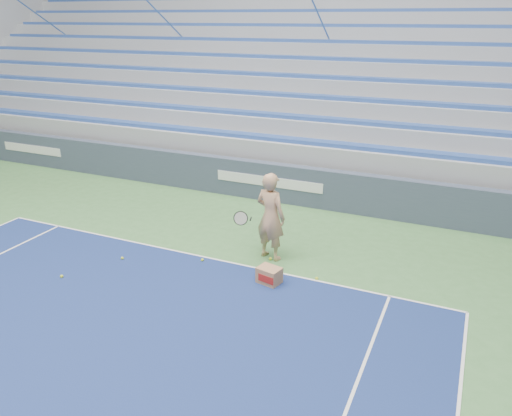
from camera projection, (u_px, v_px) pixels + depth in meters
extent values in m
cube|color=white|center=(200.00, 256.00, 10.98)|extent=(10.97, 0.05, 0.00)
cube|color=#3A4458|center=(270.00, 182.00, 14.19)|extent=(30.00, 0.30, 1.10)
cube|color=white|center=(32.00, 149.00, 17.48)|extent=(2.60, 0.02, 0.28)
cube|color=white|center=(268.00, 182.00, 14.04)|extent=(3.20, 0.02, 0.28)
cube|color=#979AA0|center=(319.00, 146.00, 18.07)|extent=(30.00, 8.50, 1.10)
cube|color=#979AA0|center=(320.00, 124.00, 17.78)|extent=(30.00, 8.50, 0.50)
cube|color=#2B4C9E|center=(280.00, 139.00, 14.37)|extent=(29.60, 0.42, 0.11)
cube|color=#979AA0|center=(324.00, 108.00, 17.96)|extent=(30.00, 7.65, 0.50)
cube|color=#2B4C9E|center=(291.00, 116.00, 14.92)|extent=(29.60, 0.42, 0.11)
cube|color=#979AA0|center=(328.00, 93.00, 18.15)|extent=(30.00, 6.80, 0.50)
cube|color=#2B4C9E|center=(301.00, 96.00, 15.46)|extent=(29.60, 0.42, 0.11)
cube|color=#979AA0|center=(332.00, 77.00, 18.33)|extent=(30.00, 5.95, 0.50)
cube|color=#2B4C9E|center=(310.00, 76.00, 16.01)|extent=(29.60, 0.42, 0.11)
cube|color=#979AA0|center=(336.00, 62.00, 18.51)|extent=(30.00, 5.10, 0.50)
cube|color=#2B4C9E|center=(319.00, 58.00, 16.55)|extent=(29.60, 0.42, 0.11)
cube|color=#979AA0|center=(340.00, 48.00, 18.69)|extent=(30.00, 4.25, 0.50)
cube|color=#2B4C9E|center=(327.00, 41.00, 17.09)|extent=(29.60, 0.42, 0.11)
cube|color=#979AA0|center=(343.00, 33.00, 18.88)|extent=(30.00, 3.40, 0.50)
cube|color=#2B4C9E|center=(334.00, 25.00, 17.64)|extent=(29.60, 0.42, 0.11)
cube|color=#979AA0|center=(347.00, 19.00, 19.06)|extent=(30.00, 2.55, 0.50)
cube|color=#2B4C9E|center=(342.00, 10.00, 18.18)|extent=(29.60, 0.42, 0.11)
cube|color=#979AA0|center=(351.00, 5.00, 19.24)|extent=(30.00, 1.70, 0.50)
cube|color=#979AA0|center=(6.00, 61.00, 22.96)|extent=(0.30, 8.80, 6.10)
cube|color=#979AA0|center=(355.00, 50.00, 20.83)|extent=(31.00, 0.40, 7.30)
cylinder|color=#3060AB|center=(52.00, 25.00, 21.20)|extent=(0.05, 8.53, 5.04)
cylinder|color=#3060AB|center=(172.00, 26.00, 18.91)|extent=(0.05, 8.53, 5.04)
cylinder|color=#3060AB|center=(324.00, 28.00, 16.62)|extent=(0.05, 8.53, 5.04)
imported|color=tan|center=(271.00, 216.00, 10.61)|extent=(0.80, 0.62, 1.94)
cylinder|color=black|center=(251.00, 219.00, 10.53)|extent=(0.12, 0.27, 0.08)
cylinder|color=beige|center=(241.00, 218.00, 10.30)|extent=(0.29, 0.16, 0.28)
torus|color=black|center=(241.00, 218.00, 10.30)|extent=(0.31, 0.18, 0.30)
cube|color=#A77650|center=(269.00, 275.00, 9.85)|extent=(0.51, 0.42, 0.33)
cube|color=#B21E19|center=(266.00, 279.00, 9.70)|extent=(0.35, 0.09, 0.15)
sphere|color=#C5D62B|center=(270.00, 259.00, 10.82)|extent=(0.07, 0.07, 0.07)
sphere|color=#C5D62B|center=(122.00, 258.00, 10.84)|extent=(0.07, 0.07, 0.07)
sphere|color=#C5D62B|center=(317.00, 278.00, 10.00)|extent=(0.07, 0.07, 0.07)
sphere|color=#C5D62B|center=(202.00, 260.00, 10.76)|extent=(0.07, 0.07, 0.07)
sphere|color=#C5D62B|center=(62.00, 276.00, 10.08)|extent=(0.07, 0.07, 0.07)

